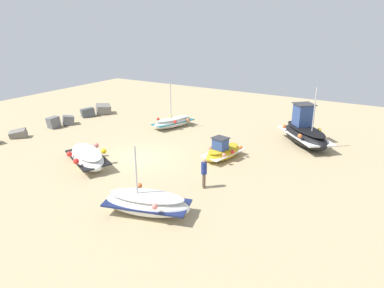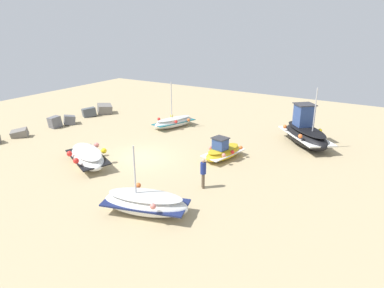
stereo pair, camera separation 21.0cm
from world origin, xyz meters
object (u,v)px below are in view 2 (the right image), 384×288
Objects in this scene: fishing_boat_0 at (174,122)px; fishing_boat_2 at (305,133)px; fishing_boat_1 at (87,157)px; fishing_boat_3 at (223,152)px; person_walking at (203,171)px; fishing_boat_4 at (146,203)px.

fishing_boat_0 is 0.80× the size of fishing_boat_2.
fishing_boat_2 is (11.08, -10.78, 0.36)m from fishing_boat_1.
fishing_boat_3 is 2.00× the size of person_walking.
fishing_boat_2 is 6.86m from fishing_boat_3.
fishing_boat_4 reaches higher than fishing_boat_1.
fishing_boat_1 is 1.34× the size of fishing_boat_3.
fishing_boat_0 is 11.79m from person_walking.
fishing_boat_4 is 2.60× the size of person_walking.
person_walking is at bearing -118.72° from fishing_boat_0.
fishing_boat_0 is 14.30m from fishing_boat_4.
fishing_boat_2 is 14.37m from fishing_boat_4.
fishing_boat_3 is 4.56m from person_walking.
fishing_boat_4 is at bearing 121.50° from fishing_boat_2.
fishing_boat_0 is at bearing 54.11° from fishing_boat_2.
fishing_boat_4 is 3.94m from person_walking.
fishing_boat_1 is 7.47m from fishing_boat_4.
fishing_boat_0 is 8.13m from fishing_boat_3.
fishing_boat_0 is 0.92× the size of fishing_boat_4.
fishing_boat_0 is at bearing -110.16° from fishing_boat_3.
fishing_boat_2 reaches higher than fishing_boat_3.
person_walking reaches higher than fishing_boat_3.
fishing_boat_0 reaches higher than fishing_boat_1.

